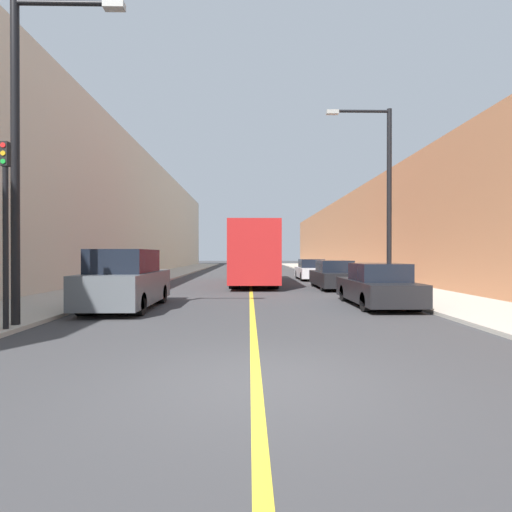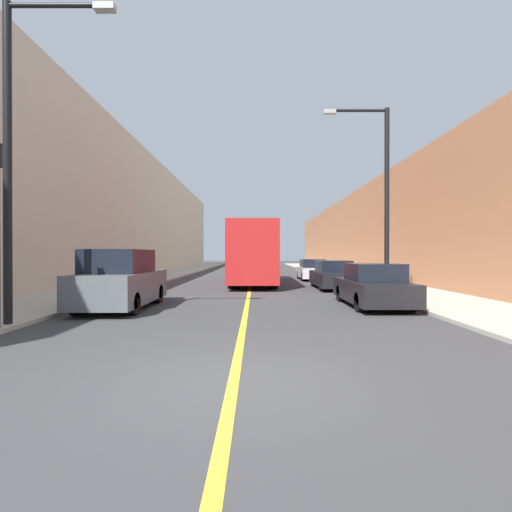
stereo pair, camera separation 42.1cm
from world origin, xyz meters
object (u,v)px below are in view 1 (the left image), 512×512
object	(u,v)px
parked_suv_left	(126,282)
street_lamp_right	(384,189)
car_right_near	(377,287)
car_right_far	(311,270)
traffic_light	(6,227)
street_lamp_left	(25,139)
bus	(253,253)
car_right_mid	(333,276)

from	to	relation	value
parked_suv_left	street_lamp_right	world-z (taller)	street_lamp_right
car_right_near	car_right_far	world-z (taller)	car_right_near
traffic_light	street_lamp_left	bearing A→B (deg)	76.32
bus	car_right_near	world-z (taller)	bus
traffic_light	parked_suv_left	bearing A→B (deg)	70.01
car_right_mid	car_right_near	bearing A→B (deg)	-89.61
street_lamp_right	traffic_light	distance (m)	13.41
bus	traffic_light	bearing A→B (deg)	-111.03
street_lamp_right	street_lamp_left	bearing A→B (deg)	-148.36
car_right_far	street_lamp_right	bearing A→B (deg)	-83.69
parked_suv_left	car_right_far	bearing A→B (deg)	60.15
parked_suv_left	street_lamp_right	bearing A→B (deg)	18.76
bus	street_lamp_right	xyz separation A→B (m)	(5.31, -7.68, 2.63)
car_right_near	street_lamp_right	bearing A→B (deg)	67.32
bus	car_right_near	bearing A→B (deg)	-68.03
car_right_far	car_right_mid	bearing A→B (deg)	-89.38
bus	street_lamp_right	bearing A→B (deg)	-55.33
traffic_light	car_right_far	bearing A→B (deg)	62.15
car_right_near	car_right_mid	world-z (taller)	car_right_near
car_right_far	traffic_light	xyz separation A→B (m)	(-9.81, -18.57, 1.75)
street_lamp_left	street_lamp_right	distance (m)	12.84
car_right_mid	traffic_light	distance (m)	15.27
parked_suv_left	street_lamp_left	world-z (taller)	street_lamp_left
bus	traffic_light	xyz separation A→B (m)	(-5.75, -14.96, 0.54)
bus	car_right_near	xyz separation A→B (m)	(4.18, -10.37, -1.20)
traffic_light	car_right_near	bearing A→B (deg)	24.79
parked_suv_left	car_right_mid	xyz separation A→B (m)	(8.42, 7.48, -0.23)
car_right_far	street_lamp_right	size ratio (longest dim) A/B	0.56
parked_suv_left	car_right_near	size ratio (longest dim) A/B	1.05
street_lamp_left	car_right_mid	bearing A→B (deg)	48.31
bus	street_lamp_left	xyz separation A→B (m)	(-5.62, -14.41, 2.69)
car_right_mid	bus	bearing A→B (deg)	140.12
car_right_mid	street_lamp_left	xyz separation A→B (m)	(-9.75, -10.95, 3.89)
street_lamp_right	parked_suv_left	bearing A→B (deg)	-161.24
street_lamp_right	traffic_light	xyz separation A→B (m)	(-11.06, -7.28, -2.09)
bus	street_lamp_left	bearing A→B (deg)	-111.30
car_right_mid	traffic_light	bearing A→B (deg)	-130.68
parked_suv_left	car_right_far	world-z (taller)	parked_suv_left
car_right_mid	street_lamp_right	distance (m)	5.82
car_right_far	street_lamp_left	distance (m)	20.83
traffic_light	car_right_mid	bearing A→B (deg)	49.32
street_lamp_left	street_lamp_right	xyz separation A→B (m)	(10.93, 6.73, -0.06)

